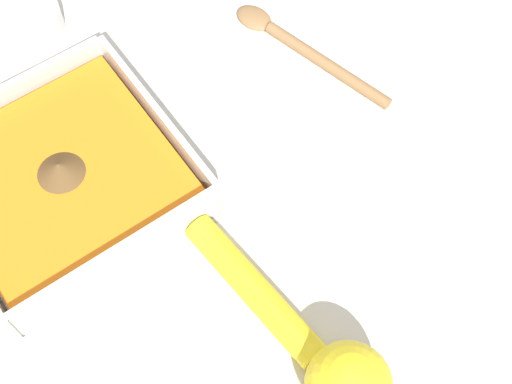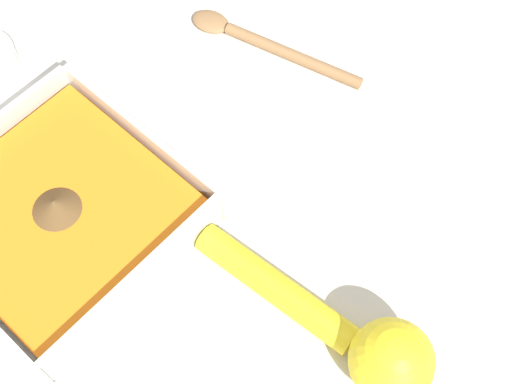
# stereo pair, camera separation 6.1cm
# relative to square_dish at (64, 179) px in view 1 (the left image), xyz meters

# --- Properties ---
(ground_plane) EXTENTS (4.00, 4.00, 0.00)m
(ground_plane) POSITION_rel_square_dish_xyz_m (-0.00, -0.05, -0.02)
(ground_plane) COLOR beige
(square_dish) EXTENTS (0.20, 0.20, 0.05)m
(square_dish) POSITION_rel_square_dish_xyz_m (0.00, 0.00, 0.00)
(square_dish) COLOR silver
(square_dish) RESTS_ON ground_plane
(spice_bowl) EXTENTS (0.06, 0.06, 0.03)m
(spice_bowl) POSITION_rel_square_dish_xyz_m (0.18, -0.06, -0.00)
(spice_bowl) COLOR silver
(spice_bowl) RESTS_ON ground_plane
(lemon_squeezer) EXTENTS (0.22, 0.07, 0.07)m
(lemon_squeezer) POSITION_rel_square_dish_xyz_m (-0.26, -0.08, 0.01)
(lemon_squeezer) COLOR yellow
(lemon_squeezer) RESTS_ON ground_plane
(wooden_spoon) EXTENTS (0.19, 0.07, 0.01)m
(wooden_spoon) POSITION_rel_square_dish_xyz_m (0.00, -0.27, -0.01)
(wooden_spoon) COLOR olive
(wooden_spoon) RESTS_ON ground_plane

